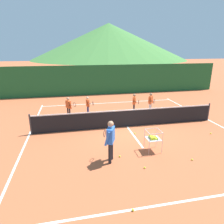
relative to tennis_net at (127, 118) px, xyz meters
name	(u,v)px	position (x,y,z in m)	size (l,w,h in m)	color
ground_plane	(127,127)	(0.00, 0.00, -0.50)	(120.00, 120.00, 0.00)	#B25633
line_baseline_near	(183,201)	(0.00, -5.77, -0.50)	(10.13, 0.08, 0.01)	white
line_baseline_far	(109,103)	(0.00, 5.06, -0.50)	(10.13, 0.08, 0.01)	white
line_sideline_west	(29,134)	(-5.07, 0.00, -0.50)	(0.08, 10.82, 0.01)	white
line_sideline_east	(209,120)	(5.07, 0.00, -0.50)	(0.08, 10.82, 0.01)	white
line_service_center	(127,127)	(0.00, 0.00, -0.50)	(0.08, 5.10, 0.01)	white
tennis_net	(127,118)	(0.00, 0.00, 0.00)	(10.00, 0.08, 1.05)	#333338
instructor	(110,138)	(-1.58, -3.26, 0.48)	(0.49, 0.82, 1.63)	black
student_0	(69,106)	(-3.09, 2.15, 0.28)	(0.61, 0.53, 1.29)	black
student_1	(88,104)	(-1.89, 2.47, 0.22)	(0.43, 0.57, 1.19)	navy
student_2	(134,102)	(1.09, 2.18, 0.29)	(0.42, 0.71, 1.30)	black
student_3	(151,101)	(2.18, 2.09, 0.30)	(0.47, 0.70, 1.32)	silver
ball_cart	(153,138)	(0.29, -2.82, 0.09)	(0.58, 0.58, 0.90)	#B7B7BC
tennis_ball_0	(120,156)	(-1.17, -3.06, -0.47)	(0.07, 0.07, 0.07)	yellow
tennis_ball_1	(145,168)	(-0.48, -4.01, -0.47)	(0.07, 0.07, 0.07)	yellow
tennis_ball_2	(133,210)	(-1.49, -5.81, -0.47)	(0.07, 0.07, 0.07)	yellow
tennis_ball_3	(211,133)	(3.84, -1.82, -0.47)	(0.07, 0.07, 0.07)	yellow
tennis_ball_5	(135,133)	(0.10, -1.05, -0.47)	(0.07, 0.07, 0.07)	yellow
tennis_ball_6	(192,160)	(1.50, -3.86, -0.47)	(0.07, 0.07, 0.07)	yellow
windscreen_fence	(103,80)	(0.00, 8.18, 0.83)	(22.30, 0.08, 2.66)	#1E5B2D
hill_0	(109,42)	(11.48, 64.93, 5.64)	(54.53, 54.53, 12.28)	#427A38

